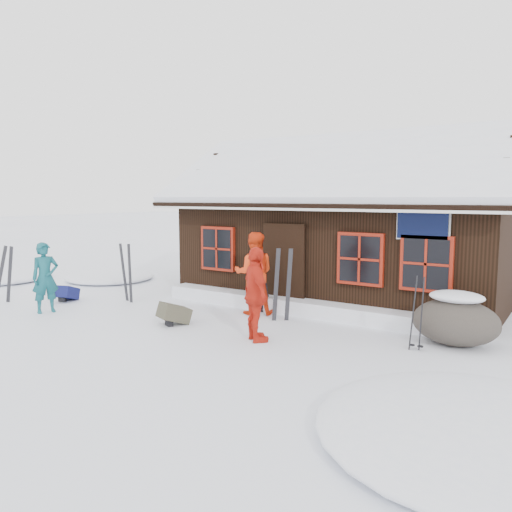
# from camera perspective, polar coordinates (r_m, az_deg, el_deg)

# --- Properties ---
(ground) EXTENTS (120.00, 120.00, 0.00)m
(ground) POSITION_cam_1_polar(r_m,az_deg,el_deg) (10.66, -7.77, -7.88)
(ground) COLOR white
(ground) RESTS_ON ground
(mountain_hut) EXTENTS (8.90, 6.09, 4.42)m
(mountain_hut) POSITION_cam_1_polar(r_m,az_deg,el_deg) (13.81, 10.80, 2.06)
(mountain_hut) COLOR black
(mountain_hut) RESTS_ON ground
(snow_drift) EXTENTS (7.60, 0.60, 0.35)m
(snow_drift) POSITION_cam_1_polar(r_m,az_deg,el_deg) (11.58, 5.32, -5.77)
(snow_drift) COLOR white
(snow_drift) RESTS_ON ground
(snow_mounds) EXTENTS (20.60, 13.20, 0.48)m
(snow_mounds) POSITION_cam_1_polar(r_m,az_deg,el_deg) (11.22, 5.06, -7.10)
(snow_mounds) COLOR white
(snow_mounds) RESTS_ON ground
(skier_teal) EXTENTS (0.57, 0.70, 1.64)m
(skier_teal) POSITION_cam_1_polar(r_m,az_deg,el_deg) (12.57, -22.94, -2.29)
(skier_teal) COLOR #125059
(skier_teal) RESTS_ON ground
(skier_orange_left) EXTENTS (1.16, 1.09, 1.89)m
(skier_orange_left) POSITION_cam_1_polar(r_m,az_deg,el_deg) (11.42, -0.21, -1.98)
(skier_orange_left) COLOR red
(skier_orange_left) RESTS_ON ground
(skier_orange_right) EXTENTS (1.08, 0.98, 1.77)m
(skier_orange_right) POSITION_cam_1_polar(r_m,az_deg,el_deg) (9.26, 0.00, -4.43)
(skier_orange_right) COLOR red
(skier_orange_right) RESTS_ON ground
(skier_crouched) EXTENTS (0.64, 0.57, 1.09)m
(skier_crouched) POSITION_cam_1_polar(r_m,az_deg,el_deg) (11.78, 0.18, -3.67)
(skier_crouched) COLOR black
(skier_crouched) RESTS_ON ground
(boulder) EXTENTS (1.54, 1.15, 0.89)m
(boulder) POSITION_cam_1_polar(r_m,az_deg,el_deg) (9.81, 21.85, -6.86)
(boulder) COLOR #433C35
(boulder) RESTS_ON ground
(ski_pair_left) EXTENTS (0.57, 0.32, 1.51)m
(ski_pair_left) POSITION_cam_1_polar(r_m,az_deg,el_deg) (14.17, -26.76, -1.94)
(ski_pair_left) COLOR black
(ski_pair_left) RESTS_ON ground
(ski_pair_mid) EXTENTS (0.48, 0.12, 1.54)m
(ski_pair_mid) POSITION_cam_1_polar(r_m,az_deg,el_deg) (13.26, -14.54, -1.95)
(ski_pair_mid) COLOR black
(ski_pair_mid) RESTS_ON ground
(ski_pair_right) EXTENTS (0.41, 0.23, 1.63)m
(ski_pair_right) POSITION_cam_1_polar(r_m,az_deg,el_deg) (10.83, 3.04, -3.43)
(ski_pair_right) COLOR black
(ski_pair_right) RESTS_ON ground
(ski_poles) EXTENTS (0.24, 0.12, 1.36)m
(ski_poles) POSITION_cam_1_polar(r_m,az_deg,el_deg) (9.21, 17.95, -6.37)
(ski_poles) COLOR black
(ski_poles) RESTS_ON ground
(backpack_blue) EXTENTS (0.57, 0.65, 0.30)m
(backpack_blue) POSITION_cam_1_polar(r_m,az_deg,el_deg) (13.83, -20.80, -4.24)
(backpack_blue) COLOR #12164D
(backpack_blue) RESTS_ON ground
(backpack_olive) EXTENTS (0.65, 0.73, 0.33)m
(backpack_olive) POSITION_cam_1_polar(r_m,az_deg,el_deg) (10.76, -9.33, -6.87)
(backpack_olive) COLOR #413E2F
(backpack_olive) RESTS_ON ground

